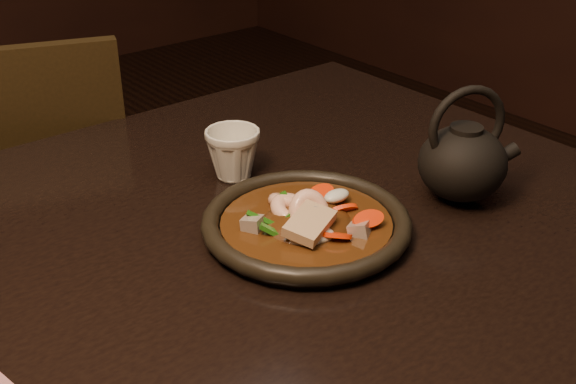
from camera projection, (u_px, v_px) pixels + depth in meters
table at (92, 343)px, 0.87m from camera, size 1.60×0.90×0.75m
chair at (31, 226)px, 1.48m from camera, size 0.54×0.54×0.89m
plate at (306, 224)px, 0.94m from camera, size 0.28×0.28×0.03m
stirfry at (307, 221)px, 0.94m from camera, size 0.16×0.18×0.06m
tea_cup at (233, 152)px, 1.07m from camera, size 0.10×0.10×0.08m
teapot at (463, 159)px, 1.00m from camera, size 0.15×0.12×0.17m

